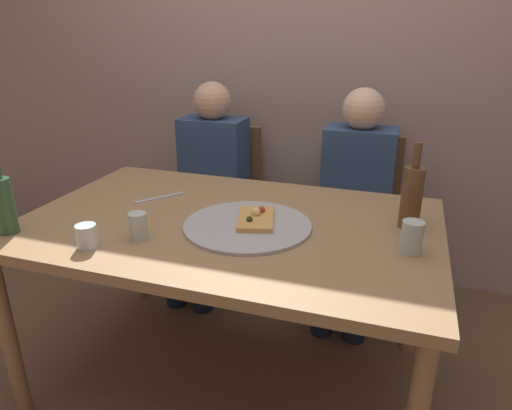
% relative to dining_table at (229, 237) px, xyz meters
% --- Properties ---
extents(ground_plane, '(8.00, 8.00, 0.00)m').
position_rel_dining_table_xyz_m(ground_plane, '(0.00, 0.00, -0.68)').
color(ground_plane, brown).
extents(back_wall, '(6.00, 0.10, 2.60)m').
position_rel_dining_table_xyz_m(back_wall, '(0.00, 1.18, 0.62)').
color(back_wall, gray).
rests_on(back_wall, ground_plane).
extents(dining_table, '(1.57, 1.00, 0.75)m').
position_rel_dining_table_xyz_m(dining_table, '(0.00, 0.00, 0.00)').
color(dining_table, '#99754C').
rests_on(dining_table, ground_plane).
extents(pizza_tray, '(0.47, 0.47, 0.01)m').
position_rel_dining_table_xyz_m(pizza_tray, '(0.09, -0.04, 0.08)').
color(pizza_tray, '#ADADB2').
rests_on(pizza_tray, dining_table).
extents(pizza_slice_last, '(0.18, 0.25, 0.05)m').
position_rel_dining_table_xyz_m(pizza_slice_last, '(0.11, -0.00, 0.10)').
color(pizza_slice_last, tan).
rests_on(pizza_slice_last, pizza_tray).
extents(wine_bottle, '(0.08, 0.08, 0.32)m').
position_rel_dining_table_xyz_m(wine_bottle, '(0.65, 0.15, 0.20)').
color(wine_bottle, brown).
rests_on(wine_bottle, dining_table).
extents(beer_bottle, '(0.07, 0.07, 0.28)m').
position_rel_dining_table_xyz_m(beer_bottle, '(-0.71, -0.35, 0.18)').
color(beer_bottle, '#2D5133').
rests_on(beer_bottle, dining_table).
extents(tumbler_near, '(0.07, 0.07, 0.08)m').
position_rel_dining_table_xyz_m(tumbler_near, '(-0.37, -0.36, 0.11)').
color(tumbler_near, silver).
rests_on(tumbler_near, dining_table).
extents(tumbler_far, '(0.06, 0.06, 0.09)m').
position_rel_dining_table_xyz_m(tumbler_far, '(-0.24, -0.25, 0.12)').
color(tumbler_far, '#B7C6BC').
rests_on(tumbler_far, dining_table).
extents(wine_glass, '(0.07, 0.07, 0.11)m').
position_rel_dining_table_xyz_m(wine_glass, '(0.67, -0.06, 0.13)').
color(wine_glass, '#B7C6BC').
rests_on(wine_glass, dining_table).
extents(table_knife, '(0.15, 0.18, 0.01)m').
position_rel_dining_table_xyz_m(table_knife, '(-0.37, 0.13, 0.08)').
color(table_knife, '#B7B7BC').
rests_on(table_knife, dining_table).
extents(chair_left, '(0.44, 0.44, 0.90)m').
position_rel_dining_table_xyz_m(chair_left, '(-0.42, 0.90, -0.17)').
color(chair_left, brown).
rests_on(chair_left, ground_plane).
extents(chair_right, '(0.44, 0.44, 0.90)m').
position_rel_dining_table_xyz_m(chair_right, '(0.39, 0.90, -0.17)').
color(chair_right, brown).
rests_on(chair_right, ground_plane).
extents(guest_in_sweater, '(0.36, 0.56, 1.17)m').
position_rel_dining_table_xyz_m(guest_in_sweater, '(-0.42, 0.75, -0.04)').
color(guest_in_sweater, navy).
rests_on(guest_in_sweater, ground_plane).
extents(guest_in_beanie, '(0.36, 0.56, 1.17)m').
position_rel_dining_table_xyz_m(guest_in_beanie, '(0.39, 0.75, -0.04)').
color(guest_in_beanie, navy).
rests_on(guest_in_beanie, ground_plane).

